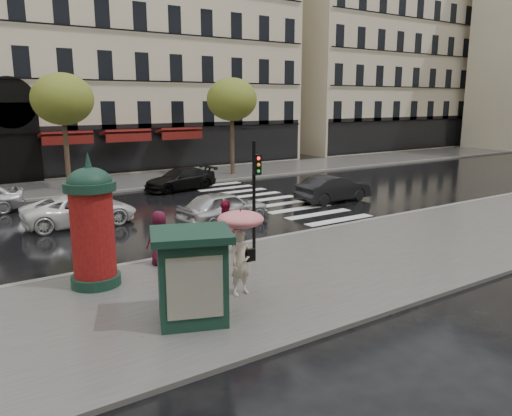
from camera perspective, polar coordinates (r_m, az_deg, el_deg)
ground at (r=15.42m, az=3.37°, el=-7.17°), size 160.00×160.00×0.00m
near_sidewalk at (r=15.03m, az=4.54°, el=-7.46°), size 90.00×7.00×0.12m
far_sidewalk at (r=32.22m, az=-17.49°, el=2.58°), size 90.00×6.00×0.12m
near_kerb at (r=17.76m, az=-2.49°, el=-4.30°), size 90.00×0.25×0.14m
far_kerb at (r=29.38m, az=-15.81°, el=1.83°), size 90.00×0.25×0.14m
zebra_crossing at (r=26.34m, az=1.19°, el=1.00°), size 3.60×11.75×0.01m
bldg_far_corner at (r=44.57m, az=-14.93°, el=19.77°), size 26.00×14.00×22.90m
bldg_far_right at (r=60.01m, az=12.60°, el=17.80°), size 24.00×14.00×22.90m
tree_far_left at (r=30.35m, az=-21.24°, el=11.48°), size 3.40×3.40×6.64m
tree_far_right at (r=34.53m, az=-2.78°, el=12.25°), size 3.40×3.40×6.64m
woman_umbrella at (r=12.84m, az=-1.76°, el=-3.46°), size 1.20×1.20×2.31m
woman_red at (r=16.65m, az=-3.64°, el=-2.10°), size 0.90×0.72×1.77m
man_burgundy at (r=15.67m, az=-10.95°, el=-3.36°), size 0.86×0.59×1.69m
morris_column at (r=14.13m, az=-18.21°, el=-1.60°), size 1.37×1.37×3.69m
traffic_light at (r=16.21m, az=-0.11°, el=2.51°), size 0.24×0.35×3.73m
newsstand at (r=11.50m, az=-7.33°, el=-7.63°), size 2.19×2.03×2.14m
car_silver at (r=21.07m, az=-3.74°, el=0.08°), size 4.29×2.18×1.40m
car_darkgrey at (r=25.97m, az=8.87°, el=2.21°), size 4.16×1.51×1.37m
car_white at (r=22.03m, az=-19.47°, el=-0.23°), size 4.62×2.21×1.27m
car_black at (r=29.38m, az=-8.65°, el=3.27°), size 4.58×2.36×1.27m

